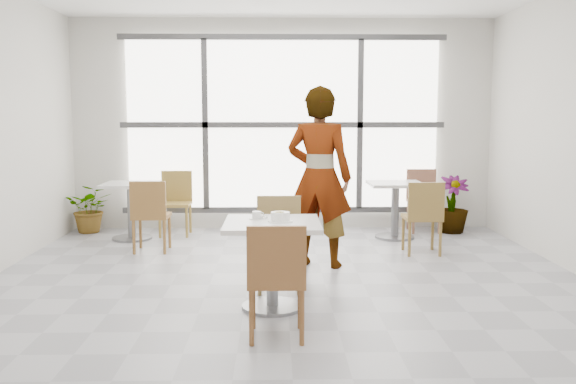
{
  "coord_description": "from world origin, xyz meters",
  "views": [
    {
      "loc": [
        -0.1,
        -5.44,
        1.64
      ],
      "look_at": [
        0.0,
        -0.3,
        1.0
      ],
      "focal_mm": 38.68,
      "sensor_mm": 36.0,
      "label": 1
    }
  ],
  "objects_px": {
    "main_table": "(272,248)",
    "plant_right": "(452,204)",
    "chair_far": "(279,236)",
    "bg_chair_left_far": "(176,198)",
    "plant_left": "(91,208)",
    "oatmeal_bowl": "(280,217)",
    "coffee_cup": "(257,216)",
    "chair_near": "(277,274)",
    "bg_chair_left_near": "(150,211)",
    "person": "(319,177)",
    "bg_chair_right_far": "(423,196)",
    "bg_table_left": "(131,203)",
    "bg_chair_right_near": "(424,213)",
    "bg_table_right": "(395,202)"
  },
  "relations": [
    {
      "from": "main_table",
      "to": "bg_table_left",
      "type": "distance_m",
      "value": 3.55
    },
    {
      "from": "oatmeal_bowl",
      "to": "bg_chair_right_near",
      "type": "distance_m",
      "value": 2.65
    },
    {
      "from": "chair_far",
      "to": "person",
      "type": "xyz_separation_m",
      "value": [
        0.44,
        0.85,
        0.47
      ]
    },
    {
      "from": "chair_far",
      "to": "person",
      "type": "distance_m",
      "value": 1.07
    },
    {
      "from": "main_table",
      "to": "coffee_cup",
      "type": "bearing_deg",
      "value": 135.52
    },
    {
      "from": "main_table",
      "to": "chair_far",
      "type": "xyz_separation_m",
      "value": [
        0.06,
        0.64,
        -0.02
      ]
    },
    {
      "from": "chair_far",
      "to": "bg_chair_right_near",
      "type": "height_order",
      "value": "same"
    },
    {
      "from": "chair_far",
      "to": "plant_right",
      "type": "xyz_separation_m",
      "value": [
        2.44,
        2.75,
        -0.1
      ]
    },
    {
      "from": "coffee_cup",
      "to": "bg_chair_left_near",
      "type": "height_order",
      "value": "bg_chair_left_near"
    },
    {
      "from": "bg_chair_left_far",
      "to": "plant_left",
      "type": "bearing_deg",
      "value": 172.9
    },
    {
      "from": "bg_chair_right_near",
      "to": "chair_far",
      "type": "bearing_deg",
      "value": 38.69
    },
    {
      "from": "coffee_cup",
      "to": "chair_near",
      "type": "bearing_deg",
      "value": -79.54
    },
    {
      "from": "coffee_cup",
      "to": "plant_right",
      "type": "relative_size",
      "value": 0.2
    },
    {
      "from": "chair_far",
      "to": "plant_right",
      "type": "relative_size",
      "value": 1.09
    },
    {
      "from": "chair_far",
      "to": "bg_chair_right_near",
      "type": "relative_size",
      "value": 1.0
    },
    {
      "from": "main_table",
      "to": "plant_right",
      "type": "height_order",
      "value": "plant_right"
    },
    {
      "from": "bg_chair_right_far",
      "to": "plant_right",
      "type": "height_order",
      "value": "bg_chair_right_far"
    },
    {
      "from": "bg_table_left",
      "to": "plant_left",
      "type": "xyz_separation_m",
      "value": [
        -0.69,
        0.5,
        -0.15
      ]
    },
    {
      "from": "person",
      "to": "bg_chair_right_near",
      "type": "bearing_deg",
      "value": -139.69
    },
    {
      "from": "chair_near",
      "to": "plant_right",
      "type": "relative_size",
      "value": 1.09
    },
    {
      "from": "plant_left",
      "to": "person",
      "type": "bearing_deg",
      "value": -33.25
    },
    {
      "from": "bg_table_left",
      "to": "plant_left",
      "type": "distance_m",
      "value": 0.86
    },
    {
      "from": "bg_chair_left_near",
      "to": "bg_chair_right_far",
      "type": "relative_size",
      "value": 1.0
    },
    {
      "from": "bg_chair_right_far",
      "to": "plant_left",
      "type": "distance_m",
      "value": 4.69
    },
    {
      "from": "main_table",
      "to": "person",
      "type": "bearing_deg",
      "value": 71.54
    },
    {
      "from": "main_table",
      "to": "bg_chair_right_near",
      "type": "relative_size",
      "value": 0.92
    },
    {
      "from": "chair_near",
      "to": "bg_chair_left_near",
      "type": "xyz_separation_m",
      "value": [
        -1.5,
        2.96,
        0.0
      ]
    },
    {
      "from": "person",
      "to": "bg_chair_left_near",
      "type": "xyz_separation_m",
      "value": [
        -1.97,
        0.7,
        -0.47
      ]
    },
    {
      "from": "coffee_cup",
      "to": "bg_table_left",
      "type": "xyz_separation_m",
      "value": [
        -1.75,
        2.88,
        -0.29
      ]
    },
    {
      "from": "plant_left",
      "to": "plant_right",
      "type": "relative_size",
      "value": 0.86
    },
    {
      "from": "chair_near",
      "to": "person",
      "type": "relative_size",
      "value": 0.45
    },
    {
      "from": "person",
      "to": "bg_chair_left_far",
      "type": "relative_size",
      "value": 2.24
    },
    {
      "from": "coffee_cup",
      "to": "main_table",
      "type": "bearing_deg",
      "value": -44.48
    },
    {
      "from": "plant_right",
      "to": "bg_table_left",
      "type": "bearing_deg",
      "value": -174.93
    },
    {
      "from": "plant_left",
      "to": "bg_chair_left_far",
      "type": "bearing_deg",
      "value": -7.1
    },
    {
      "from": "person",
      "to": "bg_chair_right_far",
      "type": "distance_m",
      "value": 2.66
    },
    {
      "from": "person",
      "to": "oatmeal_bowl",
      "type": "bearing_deg",
      "value": 92.26
    },
    {
      "from": "oatmeal_bowl",
      "to": "coffee_cup",
      "type": "xyz_separation_m",
      "value": [
        -0.2,
        0.13,
        -0.01
      ]
    },
    {
      "from": "bg_table_right",
      "to": "bg_chair_right_far",
      "type": "height_order",
      "value": "bg_chair_right_far"
    },
    {
      "from": "main_table",
      "to": "chair_near",
      "type": "xyz_separation_m",
      "value": [
        0.04,
        -0.77,
        -0.02
      ]
    },
    {
      "from": "coffee_cup",
      "to": "plant_right",
      "type": "bearing_deg",
      "value": 51.18
    },
    {
      "from": "bg_chair_left_far",
      "to": "plant_left",
      "type": "height_order",
      "value": "bg_chair_left_far"
    },
    {
      "from": "bg_chair_left_near",
      "to": "plant_left",
      "type": "relative_size",
      "value": 1.27
    },
    {
      "from": "oatmeal_bowl",
      "to": "plant_left",
      "type": "distance_m",
      "value": 4.41
    },
    {
      "from": "chair_near",
      "to": "bg_chair_right_near",
      "type": "bearing_deg",
      "value": -121.92
    },
    {
      "from": "oatmeal_bowl",
      "to": "coffee_cup",
      "type": "bearing_deg",
      "value": 146.81
    },
    {
      "from": "main_table",
      "to": "plant_left",
      "type": "xyz_separation_m",
      "value": [
        -2.57,
        3.51,
        -0.18
      ]
    },
    {
      "from": "bg_table_left",
      "to": "bg_chair_left_far",
      "type": "distance_m",
      "value": 0.64
    },
    {
      "from": "bg_table_right",
      "to": "bg_chair_left_near",
      "type": "bearing_deg",
      "value": -165.01
    },
    {
      "from": "main_table",
      "to": "bg_chair_left_near",
      "type": "distance_m",
      "value": 2.64
    }
  ]
}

